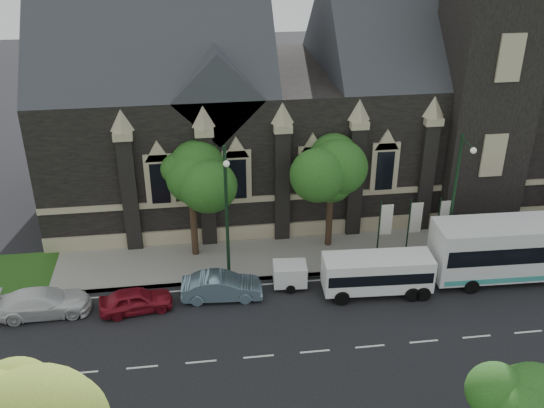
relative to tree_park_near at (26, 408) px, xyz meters
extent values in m
plane|color=black|center=(11.77, 8.77, -6.42)|extent=(160.00, 160.00, 0.00)
cube|color=gray|center=(11.77, 18.27, -6.34)|extent=(80.00, 5.00, 0.15)
cube|color=black|center=(15.77, 28.27, -1.42)|extent=(40.00, 15.00, 10.00)
cube|color=#282A2F|center=(3.77, 28.27, 3.58)|extent=(16.00, 15.00, 15.00)
cube|color=#282A2F|center=(25.77, 28.27, 3.58)|extent=(20.00, 15.00, 15.00)
cube|color=#282A2F|center=(7.77, 23.77, 3.58)|extent=(6.00, 6.00, 6.00)
cube|color=black|center=(25.77, 22.27, 2.58)|extent=(5.50, 5.50, 18.00)
cube|color=tan|center=(15.77, 20.73, -3.22)|extent=(40.00, 0.22, 0.40)
cube|color=tan|center=(15.77, 20.73, -5.82)|extent=(40.00, 0.25, 1.20)
cube|color=black|center=(13.77, 20.59, -1.62)|extent=(1.20, 0.12, 2.80)
sphere|color=olive|center=(0.55, 0.55, 0.58)|extent=(3.12, 3.12, 3.12)
sphere|color=#214C17|center=(18.37, -0.13, -1.34)|extent=(2.40, 2.40, 2.40)
cylinder|color=black|center=(14.77, 19.27, -4.44)|extent=(0.44, 0.44, 3.96)
sphere|color=#214C17|center=(14.77, 19.27, -0.78)|extent=(3.84, 3.84, 3.84)
sphere|color=#214C17|center=(15.49, 19.99, -0.06)|extent=(2.88, 2.88, 2.88)
cylinder|color=black|center=(5.77, 19.27, -4.44)|extent=(0.44, 0.44, 3.96)
sphere|color=#214C17|center=(5.77, 19.27, -0.85)|extent=(3.68, 3.68, 3.68)
sphere|color=#214C17|center=(6.46, 19.96, -0.16)|extent=(2.76, 2.76, 2.76)
cylinder|color=black|center=(21.77, 16.07, -1.92)|extent=(0.20, 0.20, 9.00)
cylinder|color=black|center=(21.77, 15.27, 2.28)|extent=(0.10, 1.60, 0.10)
sphere|color=silver|center=(21.77, 14.47, 2.18)|extent=(0.36, 0.36, 0.36)
cylinder|color=black|center=(7.77, 16.07, -1.92)|extent=(0.20, 0.20, 9.00)
cylinder|color=black|center=(7.77, 15.27, 2.28)|extent=(0.10, 1.60, 0.10)
sphere|color=silver|center=(7.77, 14.47, 2.18)|extent=(0.36, 0.36, 0.36)
cylinder|color=black|center=(17.77, 17.77, -4.42)|extent=(0.10, 0.10, 4.00)
cube|color=white|center=(18.22, 17.77, -3.82)|extent=(0.80, 0.04, 2.20)
cylinder|color=black|center=(19.77, 17.77, -4.42)|extent=(0.10, 0.10, 4.00)
cube|color=white|center=(20.22, 17.77, -3.82)|extent=(0.80, 0.04, 2.20)
cylinder|color=black|center=(21.77, 17.77, -4.42)|extent=(0.10, 0.10, 4.00)
cube|color=white|center=(22.22, 17.77, -3.82)|extent=(0.80, 0.04, 2.20)
cube|color=silver|center=(26.86, 13.98, -4.25)|extent=(13.40, 3.15, 3.44)
cube|color=black|center=(26.86, 13.98, -4.01)|extent=(12.87, 3.18, 1.09)
cube|color=teal|center=(26.86, 13.98, -5.67)|extent=(12.87, 3.17, 0.35)
cylinder|color=black|center=(22.15, 12.72, -5.97)|extent=(0.91, 0.31, 0.90)
cylinder|color=black|center=(22.23, 15.50, -5.97)|extent=(0.91, 0.31, 0.90)
cube|color=white|center=(16.45, 13.53, -4.94)|extent=(6.57, 2.35, 2.05)
cube|color=black|center=(16.45, 13.53, -4.87)|extent=(6.31, 2.38, 0.70)
cylinder|color=black|center=(14.14, 12.63, -5.97)|extent=(0.91, 0.32, 0.90)
cylinder|color=black|center=(14.24, 14.66, -5.97)|extent=(0.91, 0.32, 0.90)
cylinder|color=black|center=(18.34, 12.42, -5.97)|extent=(0.91, 0.32, 0.90)
cylinder|color=black|center=(18.44, 14.46, -5.97)|extent=(0.91, 0.32, 0.90)
cylinder|color=black|center=(18.99, 12.39, -5.97)|extent=(0.91, 0.32, 0.90)
cylinder|color=black|center=(19.09, 14.42, -5.97)|extent=(0.91, 0.32, 0.90)
cube|color=silver|center=(11.41, 14.91, -5.51)|extent=(2.12, 1.66, 1.31)
cylinder|color=black|center=(11.35, 14.16, -6.14)|extent=(0.58, 0.24, 0.56)
cylinder|color=black|center=(11.47, 15.66, -6.14)|extent=(0.58, 0.24, 0.56)
cylinder|color=black|center=(12.71, 14.81, -5.86)|extent=(1.21, 0.17, 0.08)
imported|color=slate|center=(7.21, 14.26, -5.63)|extent=(4.87, 1.95, 1.58)
imported|color=maroon|center=(2.24, 13.68, -5.70)|extent=(4.37, 2.25, 1.42)
imported|color=silver|center=(-2.98, 14.10, -5.65)|extent=(5.33, 2.32, 1.53)
camera|label=1|loc=(6.10, -16.24, 15.52)|focal=40.91mm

